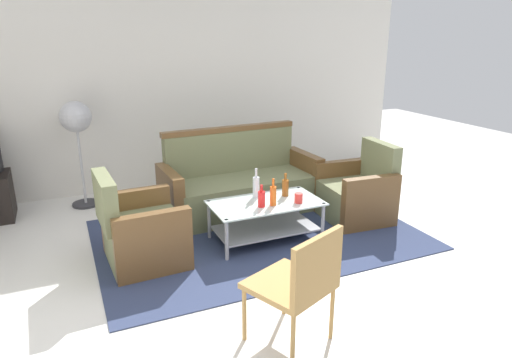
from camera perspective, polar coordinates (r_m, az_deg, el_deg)
ground_plane at (r=3.97m, az=4.48°, el=-12.61°), size 14.00×14.00×0.00m
wall_back at (r=6.31m, az=-8.64°, el=12.12°), size 6.52×0.12×2.80m
rug at (r=4.77m, az=0.24°, el=-6.95°), size 3.23×2.15×0.01m
couch at (r=5.27m, az=-2.04°, el=-0.90°), size 1.83×0.82×0.96m
armchair_left at (r=4.27m, az=-14.25°, el=-6.53°), size 0.73×0.79×0.85m
armchair_right at (r=5.22m, az=12.52°, el=-1.84°), size 0.74×0.80×0.85m
coffee_table at (r=4.56m, az=1.21°, el=-4.55°), size 1.10×0.60×0.40m
bottle_red at (r=4.36m, az=0.69°, el=-2.46°), size 0.07×0.07×0.22m
bottle_clear at (r=4.61m, az=0.02°, el=-0.93°), size 0.07×0.07×0.30m
bottle_brown at (r=4.66m, az=3.70°, el=-1.04°), size 0.07×0.07×0.24m
bottle_orange at (r=4.40m, az=2.16°, el=-2.05°), size 0.06×0.06×0.27m
cup at (r=4.49m, az=5.36°, el=-2.38°), size 0.08×0.08×0.10m
pedestal_fan at (r=5.69m, az=-21.61°, el=6.53°), size 0.36×0.36×1.27m
wicker_chair at (r=3.01m, az=5.57°, el=-12.46°), size 0.63×0.63×0.84m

